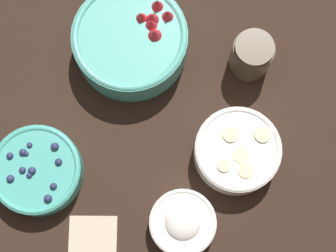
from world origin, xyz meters
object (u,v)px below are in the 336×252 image
at_px(bowl_strawberries, 131,40).
at_px(bowl_cream, 183,223).
at_px(jar_chocolate, 251,56).
at_px(bowl_blueberries, 37,170).
at_px(bowl_bananas, 237,151).

relative_size(bowl_strawberries, bowl_cream, 1.81).
height_order(bowl_strawberries, jar_chocolate, bowl_strawberries).
height_order(bowl_cream, jar_chocolate, jar_chocolate).
height_order(bowl_blueberries, bowl_bananas, bowl_bananas).
bearing_deg(bowl_cream, bowl_strawberries, 24.17).
distance_m(bowl_cream, jar_chocolate, 0.35).
height_order(bowl_blueberries, bowl_cream, bowl_blueberries).
xyz_separation_m(bowl_blueberries, bowl_bananas, (0.09, -0.37, 0.00)).
relative_size(bowl_blueberries, bowl_cream, 1.36).
bearing_deg(bowl_cream, bowl_bananas, -29.37).
bearing_deg(jar_chocolate, bowl_cream, 165.51).
relative_size(bowl_blueberries, bowl_bananas, 1.04).
bearing_deg(bowl_blueberries, bowl_strawberries, -26.03).
bearing_deg(bowl_bananas, bowl_strawberries, 51.34).
bearing_deg(jar_chocolate, bowl_strawberries, 90.93).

